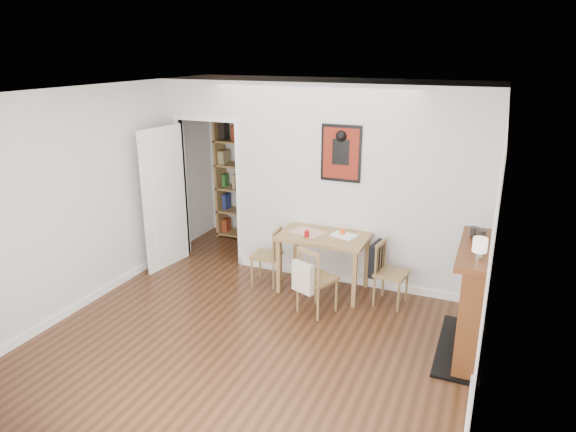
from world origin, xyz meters
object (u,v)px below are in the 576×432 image
at_px(red_glass, 307,234).
at_px(mantel_lamp, 480,246).
at_px(chair_left, 267,256).
at_px(notebook, 344,235).
at_px(bookshelf, 242,178).
at_px(ceramic_jar_a, 481,236).
at_px(dining_table, 324,242).
at_px(fireplace, 473,297).
at_px(chair_right, 390,273).
at_px(orange_fruit, 342,232).
at_px(ceramic_jar_b, 474,232).
at_px(chair_front, 317,279).

height_order(red_glass, mantel_lamp, mantel_lamp).
distance_m(chair_left, notebook, 1.08).
distance_m(bookshelf, red_glass, 2.29).
relative_size(notebook, ceramic_jar_a, 2.55).
bearing_deg(dining_table, ceramic_jar_a, -18.21).
bearing_deg(notebook, fireplace, -27.21).
distance_m(chair_right, mantel_lamp, 1.69).
relative_size(fireplace, orange_fruit, 16.28).
bearing_deg(bookshelf, mantel_lamp, -33.69).
distance_m(dining_table, chair_left, 0.81).
bearing_deg(dining_table, fireplace, -22.46).
relative_size(ceramic_jar_a, ceramic_jar_b, 1.11).
relative_size(red_glass, orange_fruit, 1.08).
distance_m(dining_table, ceramic_jar_a, 2.02).
height_order(fireplace, orange_fruit, fireplace).
relative_size(orange_fruit, mantel_lamp, 0.37).
bearing_deg(orange_fruit, chair_front, -97.72).
bearing_deg(ceramic_jar_b, ceramic_jar_a, -56.78).
bearing_deg(chair_right, ceramic_jar_a, -29.75).
relative_size(chair_front, red_glass, 10.10).
bearing_deg(ceramic_jar_a, dining_table, 161.79).
height_order(bookshelf, ceramic_jar_a, bookshelf).
xyz_separation_m(notebook, mantel_lamp, (1.61, -1.16, 0.52)).
bearing_deg(ceramic_jar_a, red_glass, 167.29).
bearing_deg(ceramic_jar_a, fireplace, -87.57).
height_order(dining_table, mantel_lamp, mantel_lamp).
xyz_separation_m(dining_table, red_glass, (-0.17, -0.15, 0.13)).
relative_size(dining_table, chair_right, 1.41).
bearing_deg(chair_right, chair_left, -177.97).
relative_size(notebook, mantel_lamp, 1.50).
relative_size(dining_table, ceramic_jar_a, 9.18).
distance_m(notebook, ceramic_jar_b, 1.69).
distance_m(chair_left, red_glass, 0.71).
height_order(chair_right, fireplace, fireplace).
xyz_separation_m(chair_front, bookshelf, (-1.98, 1.97, 0.59)).
bearing_deg(red_glass, dining_table, 41.39).
bearing_deg(orange_fruit, fireplace, -27.78).
relative_size(chair_right, bookshelf, 0.39).
xyz_separation_m(chair_front, orange_fruit, (0.09, 0.69, 0.37)).
xyz_separation_m(dining_table, ceramic_jar_b, (1.78, -0.51, 0.55)).
bearing_deg(dining_table, notebook, 13.39).
height_order(chair_front, notebook, chair_front).
relative_size(chair_left, ceramic_jar_a, 6.46).
xyz_separation_m(orange_fruit, notebook, (0.04, -0.04, -0.03)).
relative_size(dining_table, ceramic_jar_b, 10.24).
distance_m(red_glass, ceramic_jar_a, 2.11).
bearing_deg(ceramic_jar_a, bookshelf, 151.79).
distance_m(chair_left, fireplace, 2.70).
relative_size(chair_left, fireplace, 0.63).
distance_m(chair_front, orange_fruit, 0.79).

